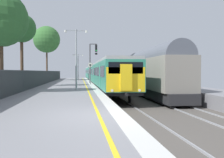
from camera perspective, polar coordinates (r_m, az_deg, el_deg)
name	(u,v)px	position (r m, az deg, el deg)	size (l,w,h in m)	color
ground	(179,130)	(10.00, 14.73, -10.94)	(17.40, 110.00, 1.21)	gray
commuter_train_at_platform	(97,73)	(46.72, -3.40, 1.31)	(2.83, 59.59, 3.81)	#2D846B
freight_train_adjacent_track	(139,71)	(31.01, 6.05, 1.83)	(2.60, 27.43, 4.85)	#232326
signal_gantry	(92,59)	(34.69, -4.54, 4.58)	(1.10, 0.24, 5.34)	#47474C
speed_limit_sign	(90,70)	(30.93, -4.87, 1.92)	(0.59, 0.08, 2.66)	#59595B
platform_lamp_mid	(76,54)	(22.49, -8.03, 5.61)	(2.00, 0.20, 5.23)	#93999E
platform_lamp_far	(78,64)	(48.37, -7.60, 3.24)	(2.00, 0.20, 4.82)	#93999E
background_tree_left	(20,29)	(28.55, -19.86, 10.44)	(3.02, 2.99, 7.59)	#473323
background_tree_centre	(46,40)	(47.24, -14.54, 8.40)	(4.72, 4.72, 9.65)	#473323
background_tree_right	(1,21)	(20.89, -23.61, 11.83)	(4.12, 4.12, 7.52)	#473323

